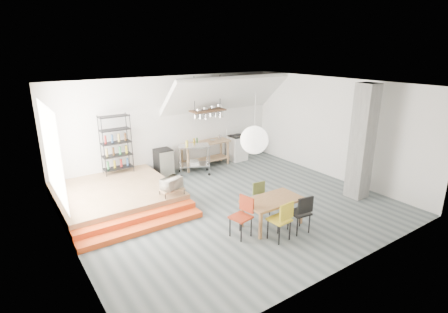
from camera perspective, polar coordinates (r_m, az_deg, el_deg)
floor at (r=9.52m, az=1.31°, el=-7.98°), size 8.00×8.00×0.00m
wall_back at (r=11.88m, az=-8.58°, el=5.17°), size 8.00×0.04×3.20m
wall_left at (r=7.47m, az=-24.42°, el=-3.66°), size 0.04×7.00×3.20m
wall_right at (r=11.68m, az=17.56°, el=4.34°), size 0.04×7.00×3.20m
ceiling at (r=8.64m, az=1.46°, el=11.54°), size 8.00×7.00×0.02m
slope_ceiling at (r=12.10m, az=0.28°, el=10.16°), size 4.40×1.44×1.32m
window_pane at (r=8.83m, az=-26.30°, el=0.58°), size 0.02×2.50×2.20m
platform at (r=10.10m, az=-17.24°, el=-6.03°), size 3.00×3.00×0.40m
step_lower at (r=8.48m, az=-13.02°, el=-11.37°), size 3.00×0.35×0.13m
step_upper at (r=8.74m, az=-13.93°, el=-10.03°), size 3.00×0.35×0.27m
concrete_column at (r=10.28m, az=21.63°, el=2.19°), size 0.50×0.50×3.20m
kitchen_counter at (r=12.33m, az=-3.07°, el=1.13°), size 1.80×0.60×0.91m
stove at (r=13.13m, az=2.14°, el=1.50°), size 0.60×0.60×1.18m
pot_rack at (r=11.85m, az=-2.48°, el=7.17°), size 1.20×0.50×1.43m
wire_shelving at (r=10.96m, az=-17.22°, el=2.07°), size 0.88×0.38×1.80m
microwave_shelf at (r=9.24m, az=-8.52°, el=-5.30°), size 0.60×0.40×0.16m
paper_lantern at (r=7.45m, az=4.98°, el=2.70°), size 0.60×0.60×0.60m
dining_table at (r=8.37m, az=7.91°, el=-7.36°), size 1.42×0.80×0.67m
chair_mustard at (r=7.77m, az=9.46°, el=-9.82°), size 0.46×0.46×0.94m
chair_black at (r=8.17m, az=12.57°, el=-8.65°), size 0.48×0.48×0.93m
chair_olive at (r=8.96m, az=6.01°, el=-6.33°), size 0.42×0.42×0.82m
chair_red at (r=7.90m, az=3.13°, el=-9.20°), size 0.49×0.49×0.92m
rolling_cart at (r=11.61m, az=-4.92°, el=0.16°), size 1.14×0.92×1.00m
mini_fridge at (r=11.72m, az=-9.82°, el=-0.92°), size 0.52×0.52×0.89m
microwave at (r=9.18m, az=-8.56°, el=-4.35°), size 0.62×0.52×0.29m
bowl at (r=12.35m, az=-1.85°, el=2.65°), size 0.23×0.23×0.05m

